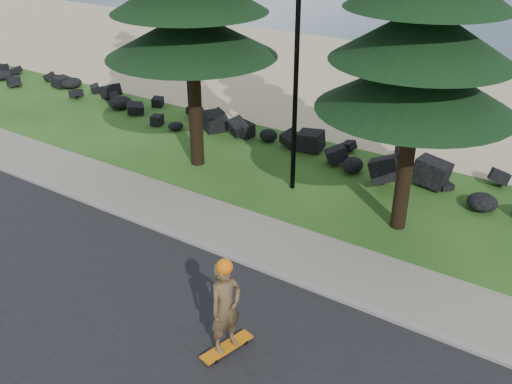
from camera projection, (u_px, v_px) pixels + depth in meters
ground at (231, 234)px, 14.96m from camera, size 160.00×160.00×0.00m
road at (102, 331)px, 11.63m from camera, size 160.00×7.00×0.02m
kerb at (210, 248)px, 14.27m from camera, size 160.00×0.20×0.10m
sidewalk at (235, 229)px, 15.09m from camera, size 160.00×2.00×0.08m
beach_sand at (419, 91)px, 25.66m from camera, size 160.00×15.00×0.01m
seawall_boulders at (328, 160)px, 19.09m from camera, size 60.00×2.40×1.10m
lamp_post at (297, 52)px, 15.39m from camera, size 0.25×0.14×8.14m
skateboarder at (226, 308)px, 10.64m from camera, size 0.61×1.18×2.14m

